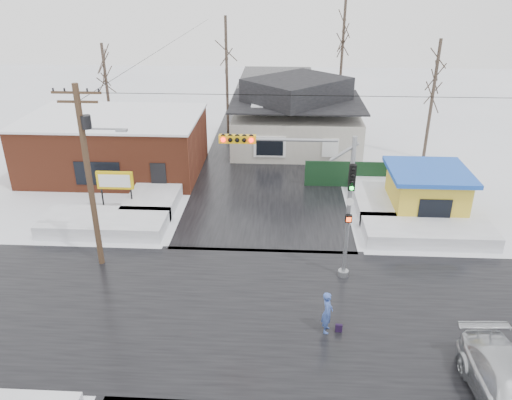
# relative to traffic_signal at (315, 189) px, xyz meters

# --- Properties ---
(ground) EXTENTS (120.00, 120.00, 0.00)m
(ground) POSITION_rel_traffic_signal_xyz_m (-2.43, -2.97, -4.54)
(ground) COLOR white
(ground) RESTS_ON ground
(road_ns) EXTENTS (10.00, 120.00, 0.02)m
(road_ns) POSITION_rel_traffic_signal_xyz_m (-2.43, -2.97, -4.53)
(road_ns) COLOR black
(road_ns) RESTS_ON ground
(road_ew) EXTENTS (120.00, 10.00, 0.02)m
(road_ew) POSITION_rel_traffic_signal_xyz_m (-2.43, -2.97, -4.53)
(road_ew) COLOR black
(road_ew) RESTS_ON ground
(snowbank_nw) EXTENTS (7.00, 3.00, 0.80)m
(snowbank_nw) POSITION_rel_traffic_signal_xyz_m (-11.43, 4.03, -4.14)
(snowbank_nw) COLOR white
(snowbank_nw) RESTS_ON ground
(snowbank_ne) EXTENTS (7.00, 3.00, 0.80)m
(snowbank_ne) POSITION_rel_traffic_signal_xyz_m (6.57, 4.03, -4.14)
(snowbank_ne) COLOR white
(snowbank_ne) RESTS_ON ground
(snowbank_nside_w) EXTENTS (3.00, 8.00, 0.80)m
(snowbank_nside_w) POSITION_rel_traffic_signal_xyz_m (-9.43, 9.03, -4.14)
(snowbank_nside_w) COLOR white
(snowbank_nside_w) RESTS_ON ground
(snowbank_nside_e) EXTENTS (3.00, 8.00, 0.80)m
(snowbank_nside_e) POSITION_rel_traffic_signal_xyz_m (4.57, 9.03, -4.14)
(snowbank_nside_e) COLOR white
(snowbank_nside_e) RESTS_ON ground
(traffic_signal) EXTENTS (6.05, 0.68, 7.00)m
(traffic_signal) POSITION_rel_traffic_signal_xyz_m (0.00, 0.00, 0.00)
(traffic_signal) COLOR gray
(traffic_signal) RESTS_ON ground
(utility_pole) EXTENTS (3.15, 0.44, 9.00)m
(utility_pole) POSITION_rel_traffic_signal_xyz_m (-10.36, 0.53, 0.57)
(utility_pole) COLOR #382619
(utility_pole) RESTS_ON ground
(brick_building) EXTENTS (12.20, 8.20, 4.12)m
(brick_building) POSITION_rel_traffic_signal_xyz_m (-13.43, 13.03, -2.46)
(brick_building) COLOR brown
(brick_building) RESTS_ON ground
(marquee_sign) EXTENTS (2.20, 0.21, 2.55)m
(marquee_sign) POSITION_rel_traffic_signal_xyz_m (-11.43, 6.53, -2.62)
(marquee_sign) COLOR black
(marquee_sign) RESTS_ON ground
(house) EXTENTS (10.40, 8.40, 5.76)m
(house) POSITION_rel_traffic_signal_xyz_m (-0.43, 19.03, -1.92)
(house) COLOR beige
(house) RESTS_ON ground
(kiosk) EXTENTS (4.60, 4.60, 2.88)m
(kiosk) POSITION_rel_traffic_signal_xyz_m (7.07, 7.03, -3.08)
(kiosk) COLOR gold
(kiosk) RESTS_ON ground
(fence) EXTENTS (8.00, 0.12, 1.80)m
(fence) POSITION_rel_traffic_signal_xyz_m (4.07, 11.03, -3.64)
(fence) COLOR black
(fence) RESTS_ON ground
(tree_far_left) EXTENTS (3.00, 3.00, 10.00)m
(tree_far_left) POSITION_rel_traffic_signal_xyz_m (-6.43, 23.03, 3.41)
(tree_far_left) COLOR #332821
(tree_far_left) RESTS_ON ground
(tree_far_mid) EXTENTS (3.00, 3.00, 12.00)m
(tree_far_mid) POSITION_rel_traffic_signal_xyz_m (3.57, 25.03, 5.00)
(tree_far_mid) COLOR #332821
(tree_far_mid) RESTS_ON ground
(tree_far_right) EXTENTS (3.00, 3.00, 9.00)m
(tree_far_right) POSITION_rel_traffic_signal_xyz_m (9.57, 17.03, 2.62)
(tree_far_right) COLOR #332821
(tree_far_right) RESTS_ON ground
(tree_far_west) EXTENTS (3.00, 3.00, 8.00)m
(tree_far_west) POSITION_rel_traffic_signal_xyz_m (-16.43, 21.03, 1.82)
(tree_far_west) COLOR #332821
(tree_far_west) RESTS_ON ground
(pedestrian) EXTENTS (0.53, 0.72, 1.84)m
(pedestrian) POSITION_rel_traffic_signal_xyz_m (0.46, -4.07, -3.62)
(pedestrian) COLOR #38529F
(pedestrian) RESTS_ON ground
(car) EXTENTS (2.44, 5.49, 1.57)m
(car) POSITION_rel_traffic_signal_xyz_m (6.23, -7.73, -3.76)
(car) COLOR silver
(car) RESTS_ON ground
(shopping_bag) EXTENTS (0.29, 0.14, 0.35)m
(shopping_bag) POSITION_rel_traffic_signal_xyz_m (0.96, -4.11, -4.36)
(shopping_bag) COLOR black
(shopping_bag) RESTS_ON ground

